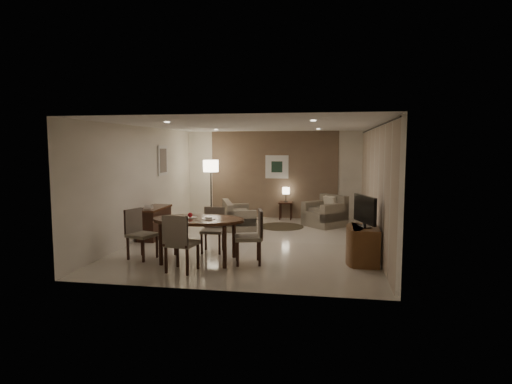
% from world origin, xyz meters
% --- Properties ---
extents(room_shell, '(5.50, 7.00, 2.70)m').
position_xyz_m(room_shell, '(0.00, 0.40, 1.35)').
color(room_shell, beige).
rests_on(room_shell, ground).
extents(taupe_accent, '(3.96, 0.03, 2.70)m').
position_xyz_m(taupe_accent, '(0.00, 3.48, 1.35)').
color(taupe_accent, '#78624B').
rests_on(taupe_accent, wall_back).
extents(curtain_wall, '(0.08, 6.70, 2.58)m').
position_xyz_m(curtain_wall, '(2.68, 0.00, 1.32)').
color(curtain_wall, beige).
rests_on(curtain_wall, wall_right).
extents(curtain_rod, '(0.03, 6.80, 0.03)m').
position_xyz_m(curtain_rod, '(2.68, 0.00, 2.64)').
color(curtain_rod, black).
rests_on(curtain_rod, wall_right).
extents(art_back_frame, '(0.72, 0.03, 0.72)m').
position_xyz_m(art_back_frame, '(0.10, 3.46, 1.60)').
color(art_back_frame, silver).
rests_on(art_back_frame, wall_back).
extents(art_back_canvas, '(0.34, 0.01, 0.34)m').
position_xyz_m(art_back_canvas, '(0.10, 3.44, 1.60)').
color(art_back_canvas, '#1B3123').
rests_on(art_back_canvas, wall_back).
extents(art_left_frame, '(0.03, 0.60, 0.80)m').
position_xyz_m(art_left_frame, '(-2.72, 1.20, 1.85)').
color(art_left_frame, silver).
rests_on(art_left_frame, wall_left).
extents(art_left_canvas, '(0.01, 0.46, 0.64)m').
position_xyz_m(art_left_canvas, '(-2.71, 1.20, 1.85)').
color(art_left_canvas, gray).
rests_on(art_left_canvas, wall_left).
extents(downlight_nl, '(0.10, 0.10, 0.01)m').
position_xyz_m(downlight_nl, '(-1.40, -1.80, 2.69)').
color(downlight_nl, white).
rests_on(downlight_nl, ceiling).
extents(downlight_nr, '(0.10, 0.10, 0.01)m').
position_xyz_m(downlight_nr, '(1.40, -1.80, 2.69)').
color(downlight_nr, white).
rests_on(downlight_nr, ceiling).
extents(downlight_fl, '(0.10, 0.10, 0.01)m').
position_xyz_m(downlight_fl, '(-1.40, 1.80, 2.69)').
color(downlight_fl, white).
rests_on(downlight_fl, ceiling).
extents(downlight_fr, '(0.10, 0.10, 0.01)m').
position_xyz_m(downlight_fr, '(1.40, 1.80, 2.69)').
color(downlight_fr, white).
rests_on(downlight_fr, ceiling).
extents(console_desk, '(0.48, 1.20, 0.75)m').
position_xyz_m(console_desk, '(-2.49, 0.00, 0.38)').
color(console_desk, '#4D2F18').
rests_on(console_desk, floor).
extents(telephone, '(0.20, 0.14, 0.09)m').
position_xyz_m(telephone, '(-2.49, -0.30, 0.80)').
color(telephone, white).
rests_on(telephone, console_desk).
extents(tv_cabinet, '(0.48, 0.90, 0.70)m').
position_xyz_m(tv_cabinet, '(2.40, -1.50, 0.35)').
color(tv_cabinet, brown).
rests_on(tv_cabinet, floor).
extents(flat_tv, '(0.36, 0.85, 0.60)m').
position_xyz_m(flat_tv, '(2.38, -1.50, 1.02)').
color(flat_tv, black).
rests_on(flat_tv, tv_cabinet).
extents(dining_table, '(1.79, 1.12, 0.84)m').
position_xyz_m(dining_table, '(-0.77, -1.90, 0.42)').
color(dining_table, '#4D2F18').
rests_on(dining_table, floor).
extents(chair_near, '(0.57, 0.57, 1.04)m').
position_xyz_m(chair_near, '(-0.86, -2.59, 0.52)').
color(chair_near, '#786B5C').
rests_on(chair_near, floor).
extents(chair_far, '(0.48, 0.48, 0.93)m').
position_xyz_m(chair_far, '(-0.70, -1.16, 0.47)').
color(chair_far, '#786B5C').
rests_on(chair_far, floor).
extents(chair_left, '(0.60, 0.60, 0.99)m').
position_xyz_m(chair_left, '(-1.92, -1.91, 0.49)').
color(chair_left, '#786B5C').
rests_on(chair_left, floor).
extents(chair_right, '(0.60, 0.60, 1.03)m').
position_xyz_m(chair_right, '(0.21, -1.90, 0.51)').
color(chair_right, '#786B5C').
rests_on(chair_right, floor).
extents(plate_a, '(0.26, 0.26, 0.02)m').
position_xyz_m(plate_a, '(-0.95, -1.85, 0.85)').
color(plate_a, white).
rests_on(plate_a, dining_table).
extents(plate_b, '(0.26, 0.26, 0.02)m').
position_xyz_m(plate_b, '(-0.55, -1.95, 0.85)').
color(plate_b, white).
rests_on(plate_b, dining_table).
extents(fruit_apple, '(0.09, 0.09, 0.09)m').
position_xyz_m(fruit_apple, '(-0.95, -1.85, 0.90)').
color(fruit_apple, red).
rests_on(fruit_apple, plate_a).
extents(napkin, '(0.12, 0.08, 0.03)m').
position_xyz_m(napkin, '(-0.55, -1.95, 0.87)').
color(napkin, white).
rests_on(napkin, plate_b).
extents(round_rug, '(1.25, 1.25, 0.01)m').
position_xyz_m(round_rug, '(0.41, 1.98, 0.01)').
color(round_rug, '#423A24').
rests_on(round_rug, floor).
extents(sofa, '(1.70, 1.22, 0.72)m').
position_xyz_m(sofa, '(-0.75, 1.70, 0.36)').
color(sofa, '#786B5C').
rests_on(sofa, floor).
extents(armchair, '(1.33, 1.33, 0.86)m').
position_xyz_m(armchair, '(1.59, 2.28, 0.43)').
color(armchair, '#786B5C').
rests_on(armchair, floor).
extents(side_table, '(0.42, 0.42, 0.53)m').
position_xyz_m(side_table, '(0.41, 3.24, 0.27)').
color(side_table, black).
rests_on(side_table, floor).
extents(table_lamp, '(0.22, 0.22, 0.50)m').
position_xyz_m(table_lamp, '(0.41, 3.25, 0.78)').
color(table_lamp, '#FFEAC1').
rests_on(table_lamp, side_table).
extents(floor_lamp, '(0.46, 0.46, 1.82)m').
position_xyz_m(floor_lamp, '(-1.82, 2.73, 0.91)').
color(floor_lamp, '#FFE5B7').
rests_on(floor_lamp, floor).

